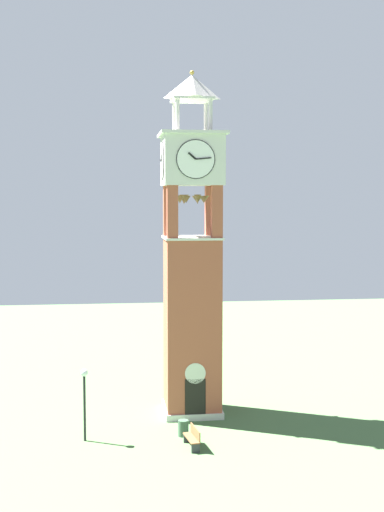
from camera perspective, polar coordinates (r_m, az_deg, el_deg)
ground at (r=39.33m, az=0.00°, el=-12.63°), size 80.00×80.00×0.00m
clock_tower at (r=37.74m, az=0.00°, el=-1.37°), size 3.49×3.49×18.47m
park_bench at (r=34.07m, az=0.07°, el=-14.57°), size 0.66×1.65×0.95m
lamp_post at (r=34.72m, az=-8.77°, el=-10.80°), size 0.36×0.36×3.54m
trash_bin at (r=35.59m, az=-0.72°, el=-13.85°), size 0.52×0.52×0.80m
shrub_near_entry at (r=43.64m, az=-0.35°, el=-10.28°), size 1.14×1.14×0.85m
shrub_left_of_tower at (r=41.43m, az=-1.36°, el=-10.96°), size 0.88×0.88×1.05m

